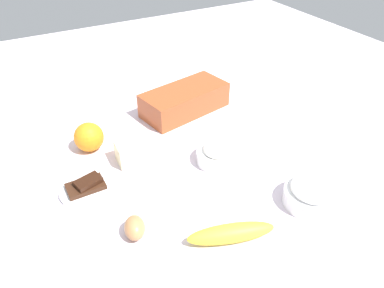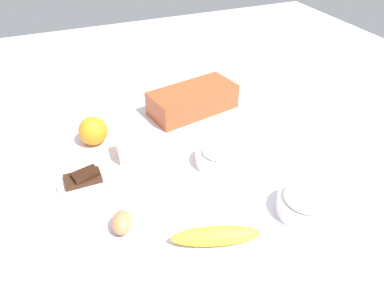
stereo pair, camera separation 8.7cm
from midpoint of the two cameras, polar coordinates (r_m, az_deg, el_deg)
ground_plane at (r=1.03m, az=2.43°, el=-2.33°), size 2.40×2.40×0.02m
loaf_pan at (r=1.20m, az=2.21°, el=6.83°), size 0.30×0.18×0.08m
flour_bowl at (r=0.99m, az=6.58°, el=-1.87°), size 0.12×0.12×0.06m
sugar_bowl at (r=0.89m, az=19.97°, el=-8.59°), size 0.13×0.13×0.07m
banana at (r=0.80m, az=6.98°, el=-14.06°), size 0.19×0.10×0.04m
orange_fruit at (r=1.07m, az=-12.83°, el=1.93°), size 0.08×0.08×0.08m
butter_block at (r=1.01m, az=-6.51°, el=-0.64°), size 0.09×0.07×0.06m
egg_near_butter at (r=0.82m, az=-7.74°, el=-12.05°), size 0.06×0.07×0.04m
chocolate_plate at (r=0.96m, az=-13.94°, el=-5.49°), size 0.13×0.13×0.03m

